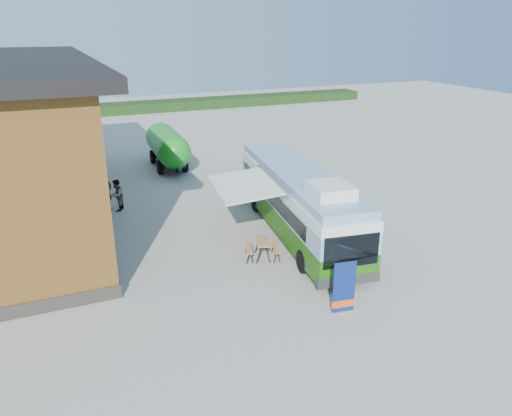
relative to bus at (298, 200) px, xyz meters
name	(u,v)px	position (x,y,z in m)	size (l,w,h in m)	color
ground	(287,264)	(-1.77, -2.55, -1.63)	(100.00, 100.00, 0.00)	#BCB7AD
hedge	(198,104)	(6.23, 35.45, -1.13)	(40.00, 3.00, 1.00)	#264419
bus	(298,200)	(0.00, 0.00, 0.00)	(3.89, 11.31, 3.41)	#2E7012
awning	(249,188)	(-2.34, -0.03, 0.85)	(3.07, 4.37, 0.51)	white
banner	(344,292)	(-1.65, -6.37, -0.88)	(0.79, 0.25, 1.82)	navy
picnic_table	(263,245)	(-2.45, -1.66, -1.06)	(1.65, 1.56, 0.76)	tan
person_a	(106,192)	(-7.47, 6.40, -0.64)	(0.72, 0.47, 1.98)	#999999
person_b	(117,195)	(-6.99, 6.22, -0.82)	(0.79, 0.61, 1.62)	#999999
slurry_tanker	(167,145)	(-2.67, 13.08, -0.16)	(2.26, 6.90, 2.55)	#1A8F1F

